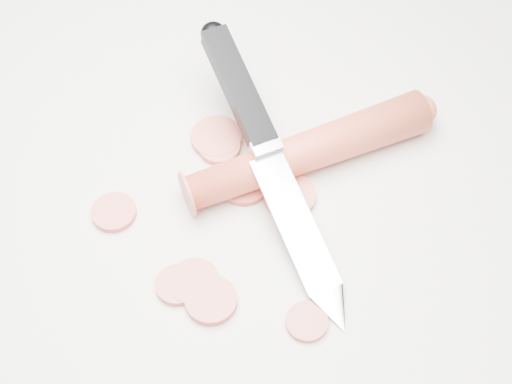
% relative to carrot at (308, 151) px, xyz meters
% --- Properties ---
extents(ground, '(2.40, 2.40, 0.00)m').
position_rel_carrot_xyz_m(ground, '(-0.02, -0.04, -0.02)').
color(ground, silver).
rests_on(ground, ground).
extents(carrot, '(0.15, 0.16, 0.03)m').
position_rel_carrot_xyz_m(carrot, '(0.00, 0.00, 0.00)').
color(carrot, '#D8452A').
rests_on(carrot, ground).
extents(carrot_slice_0, '(0.03, 0.03, 0.01)m').
position_rel_carrot_xyz_m(carrot_slice_0, '(-0.11, -0.10, -0.01)').
color(carrot_slice_0, '#D75947').
rests_on(carrot_slice_0, ground).
extents(carrot_slice_1, '(0.03, 0.03, 0.01)m').
position_rel_carrot_xyz_m(carrot_slice_1, '(-0.04, -0.13, -0.01)').
color(carrot_slice_1, '#D75947').
rests_on(carrot_slice_1, ground).
extents(carrot_slice_2, '(0.04, 0.04, 0.01)m').
position_rel_carrot_xyz_m(carrot_slice_2, '(-0.00, -0.03, -0.01)').
color(carrot_slice_2, '#D75947').
rests_on(carrot_slice_2, ground).
extents(carrot_slice_3, '(0.03, 0.03, 0.01)m').
position_rel_carrot_xyz_m(carrot_slice_3, '(0.05, -0.12, -0.01)').
color(carrot_slice_3, '#D75947').
rests_on(carrot_slice_3, ground).
extents(carrot_slice_4, '(0.04, 0.04, 0.01)m').
position_rel_carrot_xyz_m(carrot_slice_4, '(-0.02, -0.13, -0.01)').
color(carrot_slice_4, '#D75947').
rests_on(carrot_slice_4, ground).
extents(carrot_slice_5, '(0.03, 0.03, 0.01)m').
position_rel_carrot_xyz_m(carrot_slice_5, '(-0.07, -0.02, -0.01)').
color(carrot_slice_5, '#D75947').
rests_on(carrot_slice_5, ground).
extents(carrot_slice_6, '(0.04, 0.04, 0.01)m').
position_rel_carrot_xyz_m(carrot_slice_6, '(-0.03, -0.13, -0.01)').
color(carrot_slice_6, '#D75947').
rests_on(carrot_slice_6, ground).
extents(carrot_slice_7, '(0.04, 0.04, 0.01)m').
position_rel_carrot_xyz_m(carrot_slice_7, '(-0.04, -0.04, -0.01)').
color(carrot_slice_7, '#D75947').
rests_on(carrot_slice_7, ground).
extents(carrot_slice_8, '(0.04, 0.04, 0.01)m').
position_rel_carrot_xyz_m(carrot_slice_8, '(-0.07, -0.01, -0.01)').
color(carrot_slice_8, '#D75947').
rests_on(carrot_slice_8, ground).
extents(kitchen_knife, '(0.20, 0.18, 0.07)m').
position_rel_carrot_xyz_m(kitchen_knife, '(-0.01, -0.03, 0.02)').
color(kitchen_knife, '#B6B8BD').
rests_on(kitchen_knife, ground).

